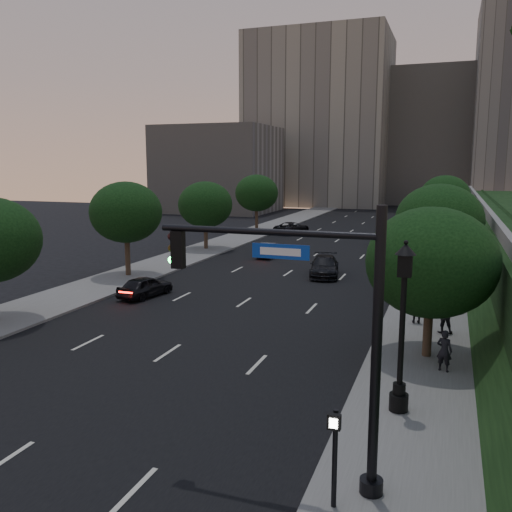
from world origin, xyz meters
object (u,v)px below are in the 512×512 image
at_px(sedan_near_left, 145,286).
at_px(sedan_near_right, 324,266).
at_px(sedan_far_right, 382,239).
at_px(sedan_mid_left, 269,250).
at_px(pedestrian_b, 444,314).
at_px(traffic_signal_mast, 329,346).
at_px(sedan_far_left, 292,228).
at_px(pedestrian_c, 417,307).
at_px(street_lamp, 402,335).
at_px(pedestrian_a, 444,351).

xyz_separation_m(sedan_near_left, sedan_near_right, (8.77, 9.68, 0.05)).
bearing_deg(sedan_far_right, sedan_near_left, -120.82).
bearing_deg(sedan_mid_left, pedestrian_b, 130.25).
relative_size(traffic_signal_mast, sedan_near_right, 1.45).
relative_size(sedan_mid_left, sedan_far_left, 0.79).
bearing_deg(pedestrian_c, street_lamp, 79.61).
distance_m(traffic_signal_mast, sedan_mid_left, 33.83).
height_order(sedan_near_left, pedestrian_a, pedestrian_a).
bearing_deg(sedan_mid_left, sedan_near_right, 136.00).
distance_m(sedan_near_left, sedan_far_left, 31.73).
bearing_deg(pedestrian_b, sedan_mid_left, -59.62).
relative_size(street_lamp, pedestrian_a, 3.52).
bearing_deg(pedestrian_a, sedan_far_right, -60.76).
relative_size(sedan_far_left, sedan_far_right, 1.11).
xyz_separation_m(traffic_signal_mast, pedestrian_b, (2.50, 13.69, -2.64)).
xyz_separation_m(sedan_near_left, sedan_far_left, (0.05, 31.73, 0.03)).
distance_m(street_lamp, pedestrian_a, 4.53).
relative_size(sedan_far_right, pedestrian_b, 2.52).
xyz_separation_m(traffic_signal_mast, sedan_near_right, (-5.69, 25.23, -2.97)).
bearing_deg(sedan_far_right, street_lamp, -89.88).
bearing_deg(pedestrian_b, sedan_far_right, -85.99).
xyz_separation_m(sedan_near_left, pedestrian_c, (15.71, -0.67, 0.33)).
height_order(street_lamp, sedan_far_right, street_lamp).
bearing_deg(street_lamp, sedan_near_left, 145.49).
height_order(sedan_near_right, sedan_far_right, sedan_far_right).
bearing_deg(traffic_signal_mast, sedan_far_right, 94.98).
bearing_deg(pedestrian_a, street_lamp, 90.50).
xyz_separation_m(sedan_near_left, sedan_mid_left, (2.55, 15.97, -0.01)).
bearing_deg(sedan_near_right, pedestrian_c, -66.68).
bearing_deg(pedestrian_b, sedan_far_left, -71.84).
bearing_deg(sedan_mid_left, traffic_signal_mast, 112.00).
bearing_deg(sedan_near_right, street_lamp, -81.72).
height_order(traffic_signal_mast, street_lamp, traffic_signal_mast).
distance_m(sedan_near_right, pedestrian_b, 14.16).
relative_size(sedan_far_left, sedan_near_right, 1.02).
bearing_deg(sedan_mid_left, pedestrian_a, 123.75).
distance_m(traffic_signal_mast, sedan_far_right, 41.12).
height_order(sedan_mid_left, sedan_far_right, sedan_far_right).
xyz_separation_m(sedan_mid_left, sedan_far_left, (-2.50, 15.76, 0.04)).
height_order(sedan_mid_left, pedestrian_a, pedestrian_a).
distance_m(sedan_far_left, pedestrian_c, 35.99).
bearing_deg(pedestrian_c, sedan_far_right, -90.14).
xyz_separation_m(sedan_far_left, sedan_near_right, (8.72, -22.05, 0.02)).
distance_m(sedan_near_left, sedan_near_right, 13.06).
relative_size(sedan_mid_left, pedestrian_c, 2.35).
height_order(sedan_near_left, pedestrian_b, pedestrian_b).
relative_size(traffic_signal_mast, sedan_mid_left, 1.80).
height_order(sedan_near_left, sedan_near_right, sedan_near_right).
xyz_separation_m(sedan_mid_left, sedan_far_right, (8.35, 9.34, 0.12)).
distance_m(street_lamp, sedan_far_right, 36.52).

